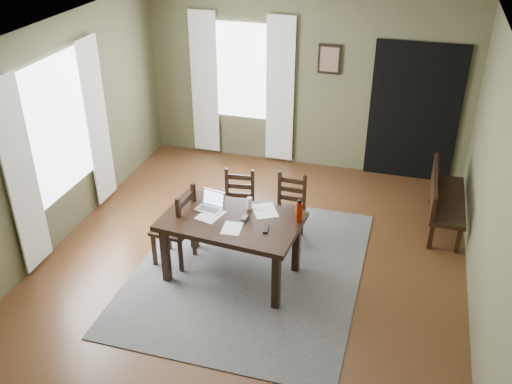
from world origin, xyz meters
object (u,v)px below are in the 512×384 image
(chair_back_left, at_px, (238,206))
(water_bottle, at_px, (299,212))
(chair_back_right, at_px, (289,209))
(bench, at_px, (443,196))
(dining_table, at_px, (231,226))
(chair_end, at_px, (177,227))
(laptop, at_px, (211,204))

(chair_back_left, bearing_deg, water_bottle, -43.10)
(chair_back_left, distance_m, chair_back_right, 0.64)
(chair_back_right, height_order, bench, chair_back_right)
(dining_table, distance_m, chair_end, 0.74)
(chair_back_left, height_order, bench, chair_back_left)
(bench, bearing_deg, chair_end, 119.58)
(chair_back_left, xyz_separation_m, chair_back_right, (0.63, 0.13, -0.01))
(dining_table, bearing_deg, chair_end, 178.11)
(laptop, bearing_deg, chair_back_right, 58.28)
(chair_back_left, bearing_deg, bench, 13.69)
(laptop, bearing_deg, chair_end, -157.46)
(chair_end, height_order, bench, chair_end)
(chair_back_left, xyz_separation_m, laptop, (-0.11, -0.66, 0.39))
(dining_table, bearing_deg, laptop, 155.62)
(bench, xyz_separation_m, water_bottle, (-1.58, -1.63, 0.45))
(laptop, xyz_separation_m, water_bottle, (1.03, 0.00, 0.07))
(bench, bearing_deg, dining_table, 127.85)
(chair_back_left, distance_m, water_bottle, 1.22)
(chair_end, xyz_separation_m, bench, (3.01, 1.71, -0.04))
(chair_end, xyz_separation_m, chair_back_right, (1.15, 0.87, -0.06))
(bench, distance_m, laptop, 3.09)
(water_bottle, bearing_deg, chair_back_right, 110.03)
(chair_back_left, height_order, water_bottle, water_bottle)
(water_bottle, bearing_deg, dining_table, -167.04)
(bench, bearing_deg, chair_back_right, 114.24)
(chair_end, distance_m, laptop, 0.54)
(dining_table, height_order, chair_back_left, chair_back_left)
(chair_back_left, bearing_deg, laptop, -106.77)
(chair_end, xyz_separation_m, water_bottle, (1.44, 0.09, 0.41))
(dining_table, height_order, chair_end, chair_end)
(chair_end, bearing_deg, water_bottle, 98.23)
(laptop, height_order, water_bottle, water_bottle)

